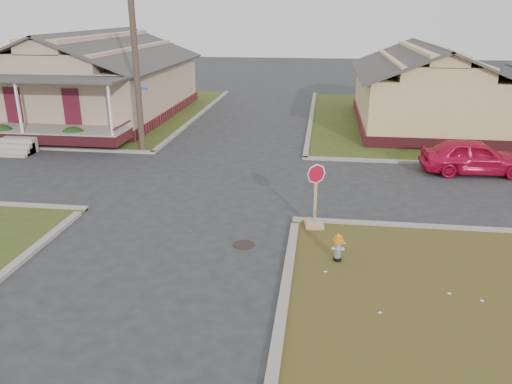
# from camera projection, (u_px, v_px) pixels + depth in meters

# --- Properties ---
(ground) EXTENTS (120.00, 120.00, 0.00)m
(ground) POSITION_uv_depth(u_px,v_px,m) (175.00, 233.00, 15.20)
(ground) COLOR #2A2B2D
(ground) RESTS_ON ground
(verge_far_left) EXTENTS (19.00, 19.00, 0.05)m
(verge_far_left) POSITION_uv_depth(u_px,v_px,m) (64.00, 111.00, 33.57)
(verge_far_left) COLOR #384719
(verge_far_left) RESTS_ON ground
(curbs) EXTENTS (80.00, 40.00, 0.12)m
(curbs) POSITION_uv_depth(u_px,v_px,m) (211.00, 181.00, 19.85)
(curbs) COLOR gray
(curbs) RESTS_ON ground
(manhole) EXTENTS (0.64, 0.64, 0.01)m
(manhole) POSITION_uv_depth(u_px,v_px,m) (244.00, 245.00, 14.45)
(manhole) COLOR black
(manhole) RESTS_ON ground
(corner_house) EXTENTS (10.10, 15.50, 5.30)m
(corner_house) POSITION_uv_depth(u_px,v_px,m) (94.00, 80.00, 31.20)
(corner_house) COLOR maroon
(corner_house) RESTS_ON ground
(side_house_yellow) EXTENTS (7.60, 11.60, 4.70)m
(side_house_yellow) POSITION_uv_depth(u_px,v_px,m) (424.00, 88.00, 28.55)
(side_house_yellow) COLOR maroon
(side_house_yellow) RESTS_ON ground
(utility_pole) EXTENTS (1.80, 0.28, 9.00)m
(utility_pole) POSITION_uv_depth(u_px,v_px,m) (135.00, 51.00, 22.41)
(utility_pole) COLOR #3F2C24
(utility_pole) RESTS_ON ground
(fire_hydrant) EXTENTS (0.29, 0.29, 0.78)m
(fire_hydrant) POSITION_uv_depth(u_px,v_px,m) (338.00, 246.00, 13.31)
(fire_hydrant) COLOR black
(fire_hydrant) RESTS_ON ground
(stop_sign) EXTENTS (0.58, 0.57, 2.05)m
(stop_sign) POSITION_uv_depth(u_px,v_px,m) (315.00, 213.00, 15.41)
(stop_sign) COLOR tan
(stop_sign) RESTS_ON ground
(red_sedan) EXTENTS (4.28, 1.83, 1.44)m
(red_sedan) POSITION_uv_depth(u_px,v_px,m) (474.00, 157.00, 20.56)
(red_sedan) COLOR red
(red_sedan) RESTS_ON ground
(hedge_left) EXTENTS (1.40, 1.15, 1.07)m
(hedge_left) POSITION_uv_depth(u_px,v_px,m) (1.00, 135.00, 24.76)
(hedge_left) COLOR #1C3613
(hedge_left) RESTS_ON verge_far_left
(hedge_right) EXTENTS (1.36, 1.12, 1.04)m
(hedge_right) POSITION_uv_depth(u_px,v_px,m) (74.00, 137.00, 24.43)
(hedge_right) COLOR #1C3613
(hedge_right) RESTS_ON verge_far_left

